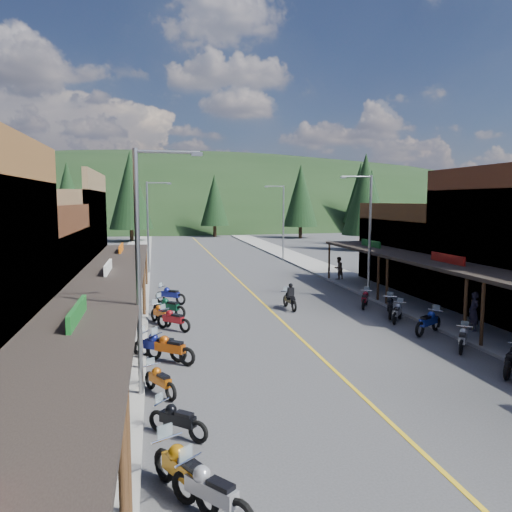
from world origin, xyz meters
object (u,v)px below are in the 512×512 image
bike_east_7 (428,321)px  bike_west_5 (160,379)px  pedestrian_east_a (474,311)px  pedestrian_east_b (338,268)px  streetlight_3 (282,219)px  pine_2 (131,190)px  pine_6 (437,200)px  bike_east_8 (397,311)px  bike_east_9 (390,306)px  bike_west_4 (178,418)px  bike_west_7 (160,344)px  bike_east_10 (365,298)px  streetlight_0 (143,262)px  streetlight_1 (149,223)px  streetlight_2 (368,231)px  shop_west_3 (38,246)px  pine_3 (215,200)px  bike_west_6 (170,347)px  bike_west_8 (173,318)px  bike_west_9 (161,313)px  bike_west_10 (169,306)px  bike_west_2 (211,489)px  pine_8 (17,204)px  rider_on_bike (290,299)px  pine_7 (10,196)px  pine_9 (371,201)px  bike_west_3 (184,469)px  pine_11 (365,194)px  shop_east_3 (434,253)px  pine_4 (301,196)px  bike_east_6 (463,338)px  pine_5 (360,192)px  pine_1 (50,196)px  pine_10 (68,198)px

bike_east_7 → bike_west_5: bearing=-100.1°
pedestrian_east_a → pedestrian_east_b: 16.31m
streetlight_3 → pine_2: pine_2 is taller
pine_6 → bike_east_8: 74.24m
bike_east_9 → pedestrian_east_a: pedestrian_east_a is taller
bike_west_4 → bike_west_7: (-0.40, 6.78, 0.12)m
bike_east_8 → bike_east_10: 3.68m
pine_6 → streetlight_0: bearing=-127.1°
streetlight_1 → streetlight_2: (13.90, -14.00, 0.00)m
bike_east_8 → pedestrian_east_a: pedestrian_east_a is taller
shop_west_3 → pine_3: size_ratio=0.99×
streetlight_0 → bike_west_6: bearing=75.3°
pine_2 → pine_6: size_ratio=1.27×
streetlight_3 → bike_west_8: streetlight_3 is taller
bike_west_9 → bike_west_10: (0.46, 1.47, 0.05)m
streetlight_0 → bike_west_2: bearing=-78.2°
pine_8 → bike_west_2: bearing=-72.7°
pine_6 → rider_on_bike: (-44.82, -58.13, -5.84)m
pine_3 → pine_7: bearing=164.5°
pine_9 → bike_east_7: bearing=-111.2°
bike_west_6 → streetlight_1: bearing=41.1°
pine_7 → pine_9: 64.01m
streetlight_2 → bike_east_7: streetlight_2 is taller
bike_west_7 → bike_west_10: (0.60, 7.48, -0.03)m
bike_west_5 → bike_west_3: bearing=-114.8°
streetlight_3 → pine_11: 15.55m
pine_3 → bike_west_4: pine_3 is taller
shop_east_3 → streetlight_3: streetlight_3 is taller
bike_west_3 → bike_west_10: size_ratio=1.06×
streetlight_2 → pine_2: bearing=108.7°
shop_west_3 → pedestrian_east_b: shop_west_3 is taller
pine_4 → bike_west_5: 70.61m
bike_west_7 → bike_east_6: (12.73, -1.25, -0.10)m
pine_5 → bike_west_2: bearing=-115.1°
bike_west_4 → shop_west_3: bearing=61.4°
bike_west_8 → pine_6: bearing=5.5°
pine_1 → pine_2: pine_2 is taller
bike_west_3 → bike_west_5: bearing=65.1°
pine_8 → bike_west_8: (16.26, -37.63, -5.37)m
pine_10 → bike_west_3: pine_10 is taller
shop_east_3 → pine_6: 61.91m
pine_8 → pine_11: size_ratio=0.81×
bike_west_6 → shop_east_3: bearing=-15.9°
streetlight_2 → bike_east_8: bearing=-99.3°
rider_on_bike → bike_east_8: bearing=-44.5°
streetlight_1 → pedestrian_east_a: streetlight_1 is taller
pine_10 → bike_east_7: (24.25, -50.74, -6.14)m
streetlight_1 → pine_8: 23.51m
pine_4 → bike_west_3: (-24.06, -71.82, -6.57)m
pine_2 → pine_11: size_ratio=1.13×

